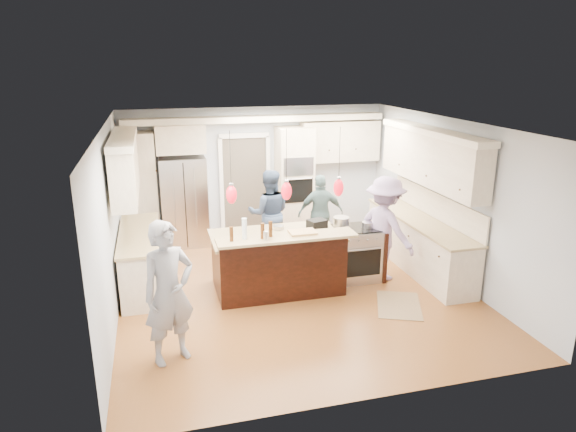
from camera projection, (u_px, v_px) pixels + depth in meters
name	position (u px, v px, depth m)	size (l,w,h in m)	color
ground_plane	(293.00, 288.00, 8.47)	(6.00, 6.00, 0.00)	#9F5A2B
room_shell	(294.00, 181.00, 7.94)	(5.54, 6.04, 2.72)	#B2BCC6
refrigerator	(184.00, 201.00, 10.27)	(0.90, 0.70, 1.80)	#B7B7BC
oven_column	(294.00, 182.00, 10.78)	(0.72, 0.69, 2.30)	beige
back_upper_cabinets	(222.00, 160.00, 10.35)	(5.30, 0.61, 2.54)	beige
right_counter_run	(423.00, 212.00, 9.03)	(0.64, 3.10, 2.51)	beige
left_cabinets	(135.00, 225.00, 8.31)	(0.64, 2.30, 2.51)	beige
kitchen_island	(278.00, 261.00, 8.33)	(2.10, 1.46, 1.12)	black
island_range	(357.00, 253.00, 8.76)	(0.82, 0.71, 0.92)	#B7B7BC
pendant_lights	(286.00, 191.00, 7.41)	(1.75, 0.15, 1.03)	black
person_bar_end	(169.00, 293.00, 6.22)	(0.66, 0.44, 1.82)	gray
person_far_left	(269.00, 213.00, 9.70)	(0.81, 0.63, 1.67)	#314361
person_far_right	(321.00, 213.00, 9.97)	(0.89, 0.37, 1.52)	#486465
person_range_side	(385.00, 229.00, 8.63)	(1.16, 0.66, 1.79)	#9982AF
floor_rug	(399.00, 305.00, 7.88)	(0.65, 0.95, 0.01)	#8E714D
water_bottle	(244.00, 229.00, 7.42)	(0.07, 0.07, 0.31)	silver
beer_bottle_a	(231.00, 234.00, 7.34)	(0.05, 0.05, 0.22)	#42220B
beer_bottle_b	(263.00, 231.00, 7.44)	(0.06, 0.06, 0.24)	#42220B
beer_bottle_c	(271.00, 229.00, 7.53)	(0.06, 0.06, 0.23)	#42220B
drink_can	(266.00, 236.00, 7.39)	(0.07, 0.07, 0.13)	#B7B7BC
cutting_board	(303.00, 232.00, 7.71)	(0.40, 0.28, 0.03)	tan
pot_large	(341.00, 222.00, 8.66)	(0.27, 0.27, 0.16)	#B7B7BC
pot_small	(367.00, 225.00, 8.61)	(0.19, 0.19, 0.10)	#B7B7BC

